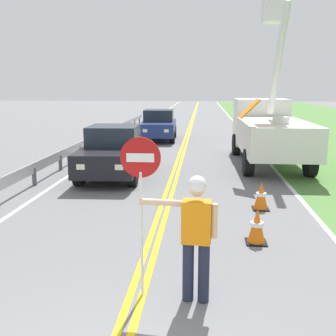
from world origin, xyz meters
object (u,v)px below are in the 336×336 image
(oncoming_sedan_second, at_px, (159,125))
(traffic_cone_lead, at_px, (257,227))
(traffic_cone_mid, at_px, (261,196))
(oncoming_sedan_nearest, at_px, (113,152))
(utility_bucket_truck, at_px, (268,127))
(stop_sign_paddle, at_px, (141,182))
(flagger_worker, at_px, (196,231))

(oncoming_sedan_second, distance_m, traffic_cone_lead, 15.36)
(traffic_cone_lead, xyz_separation_m, traffic_cone_mid, (0.39, 2.20, 0.00))
(oncoming_sedan_nearest, bearing_deg, utility_bucket_truck, 28.77)
(stop_sign_paddle, xyz_separation_m, traffic_cone_lead, (1.92, 2.16, -1.37))
(utility_bucket_truck, height_order, traffic_cone_lead, utility_bucket_truck)
(stop_sign_paddle, relative_size, oncoming_sedan_second, 0.56)
(flagger_worker, distance_m, stop_sign_paddle, 1.02)
(oncoming_sedan_nearest, bearing_deg, oncoming_sedan_second, 86.99)
(flagger_worker, xyz_separation_m, traffic_cone_lead, (1.15, 2.23, -0.71))
(stop_sign_paddle, relative_size, traffic_cone_lead, 3.33)
(oncoming_sedan_nearest, height_order, traffic_cone_mid, oncoming_sedan_nearest)
(traffic_cone_lead, bearing_deg, flagger_worker, -117.31)
(stop_sign_paddle, height_order, utility_bucket_truck, utility_bucket_truck)
(flagger_worker, distance_m, oncoming_sedan_nearest, 8.26)
(flagger_worker, distance_m, utility_bucket_truck, 11.10)
(utility_bucket_truck, bearing_deg, traffic_cone_mid, -99.81)
(traffic_cone_lead, bearing_deg, oncoming_sedan_second, 103.38)
(oncoming_sedan_second, xyz_separation_m, traffic_cone_mid, (3.95, -12.73, -0.50))
(stop_sign_paddle, distance_m, traffic_cone_mid, 5.12)
(utility_bucket_truck, xyz_separation_m, oncoming_sedan_second, (-5.04, 6.39, -0.60))
(stop_sign_paddle, bearing_deg, flagger_worker, -5.20)
(flagger_worker, distance_m, traffic_cone_mid, 4.75)
(flagger_worker, xyz_separation_m, traffic_cone_mid, (1.54, 4.43, -0.71))
(utility_bucket_truck, bearing_deg, oncoming_sedan_nearest, -151.23)
(oncoming_sedan_nearest, distance_m, traffic_cone_lead, 6.85)
(oncoming_sedan_second, relative_size, traffic_cone_mid, 5.95)
(oncoming_sedan_nearest, bearing_deg, flagger_worker, -69.45)
(oncoming_sedan_second, bearing_deg, traffic_cone_lead, -76.62)
(stop_sign_paddle, height_order, traffic_cone_lead, stop_sign_paddle)
(stop_sign_paddle, bearing_deg, oncoming_sedan_nearest, 105.56)
(flagger_worker, relative_size, utility_bucket_truck, 0.27)
(utility_bucket_truck, distance_m, oncoming_sedan_second, 8.16)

